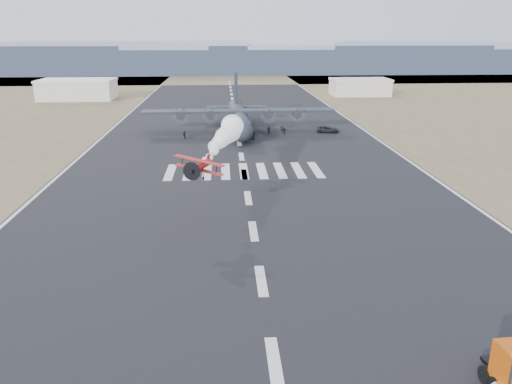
{
  "coord_description": "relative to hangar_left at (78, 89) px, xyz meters",
  "views": [
    {
      "loc": [
        -3.18,
        -29.0,
        21.79
      ],
      "look_at": [
        0.45,
        26.19,
        4.0
      ],
      "focal_mm": 35.0,
      "sensor_mm": 36.0,
      "label": 1
    }
  ],
  "objects": [
    {
      "name": "crew_g",
      "position": [
        59.12,
        -63.26,
        -2.53
      ],
      "size": [
        0.74,
        0.8,
        1.75
      ],
      "primitive_type": "imported",
      "rotation": [
        0.0,
        0.0,
        1.13
      ],
      "color": "black",
      "rests_on": "ground"
    },
    {
      "name": "crew_a",
      "position": [
        61.98,
        -62.66,
        -2.57
      ],
      "size": [
        0.65,
        0.55,
        1.67
      ],
      "primitive_type": "imported",
      "rotation": [
        0.0,
        0.0,
        3.06
      ],
      "color": "black",
      "rests_on": "ground"
    },
    {
      "name": "ridge_seg_c",
      "position": [
        -13.0,
        115.0,
        5.09
      ],
      "size": [
        150.0,
        50.0,
        17.0
      ],
      "primitive_type": "cube",
      "color": "gray",
      "rests_on": "ground"
    },
    {
      "name": "hangar_right",
      "position": [
        98.0,
        5.0,
        -0.4
      ],
      "size": [
        20.5,
        12.5,
        5.9
      ],
      "color": "beige",
      "rests_on": "ground"
    },
    {
      "name": "crew_d",
      "position": [
        62.25,
        -65.28,
        -2.55
      ],
      "size": [
        1.08,
        0.68,
        1.72
      ],
      "primitive_type": "imported",
      "rotation": [
        0.0,
        0.0,
        2.98
      ],
      "color": "black",
      "rests_on": "ground"
    },
    {
      "name": "crew_e",
      "position": [
        55.12,
        -69.91,
        -2.49
      ],
      "size": [
        1.06,
        0.97,
        1.85
      ],
      "primitive_type": "imported",
      "rotation": [
        0.0,
        0.0,
        2.53
      ],
      "color": "black",
      "rests_on": "ground"
    },
    {
      "name": "aerobatic_biplane",
      "position": [
        46.07,
        -118.57,
        3.76
      ],
      "size": [
        5.93,
        5.43,
        2.66
      ],
      "rotation": [
        0.0,
        0.15,
        -0.17
      ],
      "color": "red"
    },
    {
      "name": "transport_aircraft",
      "position": [
        52.34,
        -59.63,
        -0.19
      ],
      "size": [
        43.12,
        35.55,
        12.48
      ],
      "rotation": [
        0.0,
        0.0,
        0.02
      ],
      "color": "#1F272F",
      "rests_on": "ground"
    },
    {
      "name": "crew_h",
      "position": [
        52.94,
        -66.99,
        -2.52
      ],
      "size": [
        0.88,
        0.56,
        1.77
      ],
      "primitive_type": "imported",
      "rotation": [
        0.0,
        0.0,
        6.25
      ],
      "color": "black",
      "rests_on": "ground"
    },
    {
      "name": "ridge_seg_e",
      "position": [
        117.0,
        115.0,
        4.09
      ],
      "size": [
        150.0,
        50.0,
        15.0
      ],
      "primitive_type": "cube",
      "color": "gray",
      "rests_on": "ground"
    },
    {
      "name": "hangar_left",
      "position": [
        0.0,
        0.0,
        0.0
      ],
      "size": [
        24.5,
        14.5,
        6.7
      ],
      "color": "beige",
      "rests_on": "ground"
    },
    {
      "name": "smoke_trail",
      "position": [
        49.68,
        -98.04,
        3.92
      ],
      "size": [
        6.16,
        24.72,
        3.72
      ],
      "rotation": [
        0.0,
        0.0,
        -0.17
      ],
      "color": "white"
    },
    {
      "name": "crew_c",
      "position": [
        58.83,
        -64.47,
        -2.59
      ],
      "size": [
        0.77,
        1.16,
        1.64
      ],
      "primitive_type": "imported",
      "rotation": [
        0.0,
        0.0,
        1.85
      ],
      "color": "black",
      "rests_on": "ground"
    },
    {
      "name": "crew_f",
      "position": [
        40.46,
        -68.15,
        -2.6
      ],
      "size": [
        0.94,
        1.57,
        1.61
      ],
      "primitive_type": "imported",
      "rotation": [
        0.0,
        0.0,
        5.04
      ],
      "color": "black",
      "rests_on": "ground"
    },
    {
      "name": "ground",
      "position": [
        52.0,
        -145.0,
        -3.41
      ],
      "size": [
        500.0,
        500.0,
        0.0
      ],
      "primitive_type": "plane",
      "color": "black",
      "rests_on": "ground"
    },
    {
      "name": "scrub_far",
      "position": [
        52.0,
        85.0,
        -3.41
      ],
      "size": [
        500.0,
        80.0,
        0.0
      ],
      "primitive_type": "cube",
      "color": "brown",
      "rests_on": "ground"
    },
    {
      "name": "crew_b",
      "position": [
        46.97,
        -70.26,
        -2.57
      ],
      "size": [
        0.88,
        0.96,
        1.68
      ],
      "primitive_type": "imported",
      "rotation": [
        0.0,
        0.0,
        5.33
      ],
      "color": "black",
      "rests_on": "ground"
    },
    {
      "name": "ridge_seg_d",
      "position": [
        52.0,
        115.0,
        3.09
      ],
      "size": [
        150.0,
        50.0,
        13.0
      ],
      "primitive_type": "cube",
      "color": "gray",
      "rests_on": "ground"
    },
    {
      "name": "support_vehicle",
      "position": [
        72.45,
        -63.39,
        -2.71
      ],
      "size": [
        5.36,
        3.24,
        1.39
      ],
      "primitive_type": "imported",
      "rotation": [
        0.0,
        0.0,
        1.37
      ],
      "color": "black",
      "rests_on": "ground"
    },
    {
      "name": "ridge_seg_f",
      "position": [
        182.0,
        115.0,
        5.09
      ],
      "size": [
        150.0,
        50.0,
        17.0
      ],
      "primitive_type": "cube",
      "color": "gray",
      "rests_on": "ground"
    },
    {
      "name": "runway_markings",
      "position": [
        52.0,
        -85.0,
        -3.4
      ],
      "size": [
        60.0,
        260.0,
        0.01
      ],
      "primitive_type": null,
      "color": "silver",
      "rests_on": "ground"
    }
  ]
}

